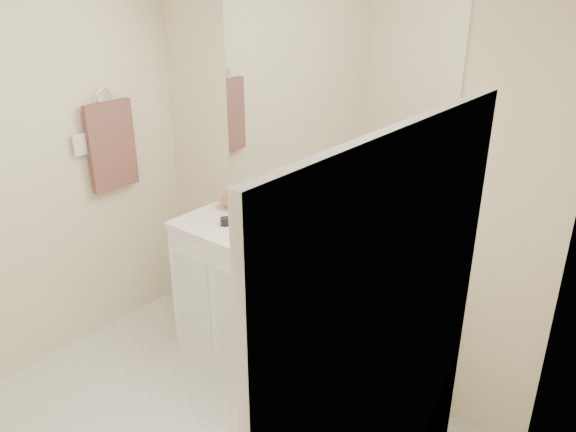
# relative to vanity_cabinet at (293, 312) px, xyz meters

# --- Properties ---
(wall_back) EXTENTS (2.60, 0.02, 2.40)m
(wall_back) POSITION_rel_vanity_cabinet_xyz_m (0.00, 0.28, 0.77)
(wall_back) COLOR #F2E4BD
(wall_back) RESTS_ON floor
(wall_right) EXTENTS (0.02, 2.60, 2.40)m
(wall_right) POSITION_rel_vanity_cabinet_xyz_m (1.30, -1.02, 0.77)
(wall_right) COLOR #F2E4BD
(wall_right) RESTS_ON floor
(vanity_cabinet) EXTENTS (1.50, 0.55, 0.85)m
(vanity_cabinet) POSITION_rel_vanity_cabinet_xyz_m (0.00, 0.00, 0.00)
(vanity_cabinet) COLOR white
(vanity_cabinet) RESTS_ON floor
(countertop) EXTENTS (1.52, 0.57, 0.03)m
(countertop) POSITION_rel_vanity_cabinet_xyz_m (0.00, 0.00, 0.44)
(countertop) COLOR white
(countertop) RESTS_ON vanity_cabinet
(backsplash) EXTENTS (1.52, 0.03, 0.08)m
(backsplash) POSITION_rel_vanity_cabinet_xyz_m (0.00, 0.26, 0.50)
(backsplash) COLOR white
(backsplash) RESTS_ON countertop
(sink_basin) EXTENTS (0.37, 0.37, 0.02)m
(sink_basin) POSITION_rel_vanity_cabinet_xyz_m (0.00, -0.02, 0.44)
(sink_basin) COLOR beige
(sink_basin) RESTS_ON countertop
(faucet) EXTENTS (0.02, 0.02, 0.11)m
(faucet) POSITION_rel_vanity_cabinet_xyz_m (0.00, 0.16, 0.51)
(faucet) COLOR silver
(faucet) RESTS_ON countertop
(mirror) EXTENTS (1.48, 0.01, 1.20)m
(mirror) POSITION_rel_vanity_cabinet_xyz_m (0.00, 0.27, 1.14)
(mirror) COLOR white
(mirror) RESTS_ON wall_back
(blue_mug) EXTENTS (0.12, 0.12, 0.12)m
(blue_mug) POSITION_rel_vanity_cabinet_xyz_m (-0.10, 0.19, 0.52)
(blue_mug) COLOR #14168D
(blue_mug) RESTS_ON countertop
(tan_cup) EXTENTS (0.09, 0.09, 0.10)m
(tan_cup) POSITION_rel_vanity_cabinet_xyz_m (0.14, 0.11, 0.50)
(tan_cup) COLOR tan
(tan_cup) RESTS_ON countertop
(toothbrush) EXTENTS (0.02, 0.04, 0.19)m
(toothbrush) POSITION_rel_vanity_cabinet_xyz_m (0.15, 0.11, 0.60)
(toothbrush) COLOR #FF438B
(toothbrush) RESTS_ON tan_cup
(mouthwash_bottle) EXTENTS (0.09, 0.09, 0.15)m
(mouthwash_bottle) POSITION_rel_vanity_cabinet_xyz_m (0.27, 0.08, 0.53)
(mouthwash_bottle) COLOR #0EAB96
(mouthwash_bottle) RESTS_ON countertop
(soap_dish) EXTENTS (0.12, 0.11, 0.01)m
(soap_dish) POSITION_rel_vanity_cabinet_xyz_m (0.41, -0.07, 0.46)
(soap_dish) COLOR white
(soap_dish) RESTS_ON countertop
(green_soap) EXTENTS (0.09, 0.07, 0.03)m
(green_soap) POSITION_rel_vanity_cabinet_xyz_m (0.41, -0.07, 0.48)
(green_soap) COLOR #81CC31
(green_soap) RESTS_ON soap_dish
(orange_comb) EXTENTS (0.12, 0.03, 0.01)m
(orange_comb) POSITION_rel_vanity_cabinet_xyz_m (0.20, -0.20, 0.46)
(orange_comb) COLOR #FA5C1A
(orange_comb) RESTS_ON countertop
(dark_jar) EXTENTS (0.08, 0.08, 0.04)m
(dark_jar) POSITION_rel_vanity_cabinet_xyz_m (-0.45, -0.08, 0.48)
(dark_jar) COLOR black
(dark_jar) RESTS_ON countertop
(extra_white_bottle) EXTENTS (0.04, 0.04, 0.14)m
(extra_white_bottle) POSITION_rel_vanity_cabinet_xyz_m (-0.26, 0.11, 0.52)
(extra_white_bottle) COLOR white
(extra_white_bottle) RESTS_ON countertop
(soap_bottle_white) EXTENTS (0.07, 0.07, 0.17)m
(soap_bottle_white) POSITION_rel_vanity_cabinet_xyz_m (-0.25, 0.22, 0.54)
(soap_bottle_white) COLOR white
(soap_bottle_white) RESTS_ON countertop
(soap_bottle_cream) EXTENTS (0.09, 0.09, 0.16)m
(soap_bottle_cream) POSITION_rel_vanity_cabinet_xyz_m (-0.36, 0.20, 0.54)
(soap_bottle_cream) COLOR #FEF5CF
(soap_bottle_cream) RESTS_ON countertop
(soap_bottle_yellow) EXTENTS (0.15, 0.15, 0.17)m
(soap_bottle_yellow) POSITION_rel_vanity_cabinet_xyz_m (-0.40, 0.23, 0.54)
(soap_bottle_yellow) COLOR #F5F55F
(soap_bottle_yellow) RESTS_ON countertop
(wicker_basket) EXTENTS (0.25, 0.25, 0.06)m
(wicker_basket) POSITION_rel_vanity_cabinet_xyz_m (-0.59, 0.17, 0.48)
(wicker_basket) COLOR #9E6F3F
(wicker_basket) RESTS_ON countertop
(hair_dryer) EXTENTS (0.15, 0.09, 0.07)m
(hair_dryer) POSITION_rel_vanity_cabinet_xyz_m (-0.57, 0.17, 0.54)
(hair_dryer) COLOR black
(hair_dryer) RESTS_ON wicker_basket
(towel_ring) EXTENTS (0.01, 0.11, 0.11)m
(towel_ring) POSITION_rel_vanity_cabinet_xyz_m (-1.27, -0.25, 1.12)
(towel_ring) COLOR silver
(towel_ring) RESTS_ON wall_left
(hand_towel) EXTENTS (0.04, 0.32, 0.55)m
(hand_towel) POSITION_rel_vanity_cabinet_xyz_m (-1.25, -0.25, 0.82)
(hand_towel) COLOR #4B2D28
(hand_towel) RESTS_ON towel_ring
(switch_plate) EXTENTS (0.01, 0.08, 0.13)m
(switch_plate) POSITION_rel_vanity_cabinet_xyz_m (-1.27, -0.45, 0.88)
(switch_plate) COLOR silver
(switch_plate) RESTS_ON wall_left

